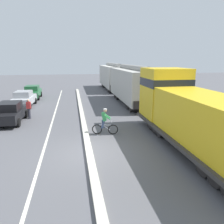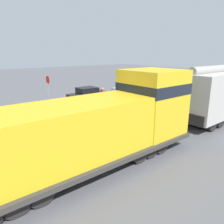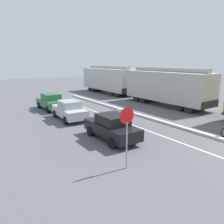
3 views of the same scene
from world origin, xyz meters
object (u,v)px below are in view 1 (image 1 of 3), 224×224
(hopper_car_lead, at_px, (132,85))
(hopper_car_middle, at_px, (113,76))
(locomotive, at_px, (190,115))
(parked_car_black, at_px, (11,112))
(cyclist, at_px, (105,122))
(parked_car_silver, at_px, (24,99))
(parked_car_green, at_px, (33,92))
(pedestrian_by_cars, at_px, (29,109))

(hopper_car_lead, bearing_deg, hopper_car_middle, 90.00)
(locomotive, height_order, hopper_car_lead, locomotive)
(hopper_car_lead, height_order, hopper_car_middle, same)
(parked_car_black, distance_m, cyclist, 7.81)
(parked_car_silver, height_order, parked_car_green, same)
(parked_car_green, bearing_deg, parked_car_black, -89.40)
(pedestrian_by_cars, bearing_deg, parked_car_green, 97.52)
(locomotive, height_order, hopper_car_middle, locomotive)
(parked_car_silver, bearing_deg, hopper_car_middle, 44.36)
(parked_car_black, bearing_deg, parked_car_green, 90.60)
(locomotive, bearing_deg, cyclist, 148.42)
(hopper_car_middle, bearing_deg, cyclist, -101.86)
(parked_car_silver, bearing_deg, hopper_car_lead, -2.55)
(hopper_car_middle, relative_size, cyclist, 6.18)
(cyclist, bearing_deg, parked_car_green, 115.04)
(parked_car_silver, distance_m, cyclist, 12.12)
(cyclist, bearing_deg, parked_car_black, 149.57)
(cyclist, relative_size, pedestrian_by_cars, 1.06)
(parked_car_silver, bearing_deg, pedestrian_by_cars, -74.80)
(parked_car_green, relative_size, cyclist, 2.47)
(locomotive, distance_m, parked_car_green, 20.72)
(locomotive, height_order, pedestrian_by_cars, locomotive)
(hopper_car_middle, height_order, pedestrian_by_cars, hopper_car_middle)
(parked_car_silver, bearing_deg, locomotive, -48.14)
(parked_car_silver, height_order, cyclist, cyclist)
(pedestrian_by_cars, bearing_deg, locomotive, -37.39)
(pedestrian_by_cars, bearing_deg, parked_car_black, -140.86)
(hopper_car_lead, relative_size, parked_car_silver, 2.48)
(hopper_car_lead, xyz_separation_m, pedestrian_by_cars, (-9.98, -4.53, -1.23))
(hopper_car_middle, relative_size, parked_car_black, 2.50)
(hopper_car_lead, distance_m, parked_car_black, 12.49)
(cyclist, bearing_deg, hopper_car_middle, 78.14)
(locomotive, bearing_deg, parked_car_black, 149.11)
(hopper_car_lead, distance_m, hopper_car_middle, 11.60)
(cyclist, xyz_separation_m, pedestrian_by_cars, (-5.56, 4.91, 0.03))
(parked_car_black, bearing_deg, hopper_car_lead, 26.18)
(hopper_car_lead, bearing_deg, parked_car_black, -153.82)
(parked_car_black, bearing_deg, cyclist, -30.43)
(hopper_car_middle, bearing_deg, locomotive, -90.00)
(hopper_car_middle, height_order, parked_car_silver, hopper_car_middle)
(cyclist, bearing_deg, locomotive, -31.58)
(parked_car_silver, distance_m, pedestrian_by_cars, 5.22)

